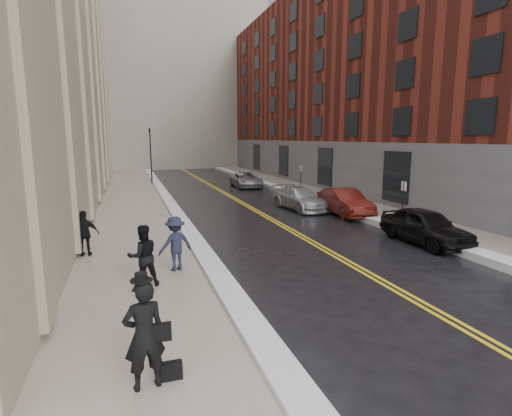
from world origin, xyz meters
TOP-DOWN VIEW (x-y plane):
  - ground at (0.00, 0.00)m, footprint 160.00×160.00m
  - sidewalk_left at (-4.50, 16.00)m, footprint 4.00×64.00m
  - sidewalk_right at (9.00, 16.00)m, footprint 3.00×64.00m
  - lane_stripe_a at (2.38, 16.00)m, footprint 0.12×64.00m
  - lane_stripe_b at (2.62, 16.00)m, footprint 0.12×64.00m
  - snow_ridge_left at (-2.20, 16.00)m, footprint 0.70×60.80m
  - snow_ridge_right at (7.15, 16.00)m, footprint 0.85×60.80m
  - building_right at (17.50, 23.00)m, footprint 14.00×50.00m
  - tower_far_right at (14.00, 66.00)m, footprint 22.00×18.00m
  - traffic_signal at (-2.60, 30.00)m, footprint 0.18×0.15m
  - parking_sign_near at (7.90, 8.00)m, footprint 0.06×0.35m
  - parking_sign_far at (7.90, 20.00)m, footprint 0.06×0.35m
  - car_black at (6.80, 5.13)m, footprint 1.74×4.27m
  - car_maroon at (6.80, 11.53)m, footprint 1.80×4.54m
  - car_silver_near at (5.20, 14.00)m, footprint 2.38×4.80m
  - car_silver_far at (5.20, 25.59)m, footprint 2.37×4.80m
  - pedestrian_main at (-4.52, -1.56)m, footprint 0.76×0.58m
  - pedestrian_a at (-4.36, 3.25)m, footprint 0.98×0.83m
  - pedestrian_b at (-3.34, 4.41)m, footprint 1.26×0.98m
  - pedestrian_c at (-6.20, 6.92)m, footprint 0.99×0.52m

SIDE VIEW (x-z plane):
  - ground at x=0.00m, z-range 0.00..0.00m
  - lane_stripe_a at x=2.38m, z-range 0.00..0.01m
  - lane_stripe_b at x=2.62m, z-range 0.00..0.01m
  - sidewalk_left at x=-4.50m, z-range 0.00..0.15m
  - sidewalk_right at x=9.00m, z-range 0.00..0.15m
  - snow_ridge_left at x=-2.20m, z-range 0.00..0.26m
  - snow_ridge_right at x=7.15m, z-range 0.00..0.30m
  - car_silver_far at x=5.20m, z-range 0.00..1.31m
  - car_silver_near at x=5.20m, z-range 0.00..1.34m
  - car_black at x=6.80m, z-range 0.00..1.45m
  - car_maroon at x=6.80m, z-range 0.00..1.47m
  - pedestrian_c at x=-6.20m, z-range 0.15..1.77m
  - pedestrian_b at x=-3.34m, z-range 0.15..1.87m
  - pedestrian_a at x=-4.36m, z-range 0.15..1.92m
  - pedestrian_main at x=-4.52m, z-range 0.15..2.03m
  - parking_sign_near at x=7.90m, z-range 0.24..2.47m
  - parking_sign_far at x=7.90m, z-range 0.24..2.47m
  - traffic_signal at x=-2.60m, z-range 0.48..5.68m
  - building_right at x=17.50m, z-range 0.00..18.00m
  - tower_far_right at x=14.00m, z-range 0.00..44.00m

